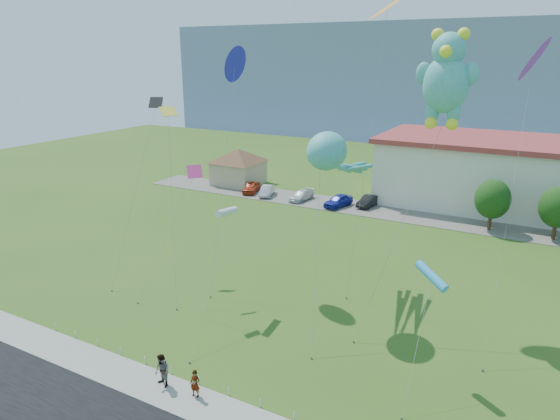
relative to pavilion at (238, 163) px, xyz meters
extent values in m
plane|color=#325618|center=(24.00, -38.00, -3.02)|extent=(160.00, 160.00, 0.00)
cube|color=gray|center=(24.00, -40.75, -2.97)|extent=(80.00, 2.50, 0.10)
cube|color=#59544C|center=(24.00, -3.00, -2.99)|extent=(70.00, 6.00, 0.06)
cube|color=slate|center=(24.00, 82.00, 9.48)|extent=(160.00, 50.00, 25.00)
cube|color=tan|center=(0.00, 0.00, -1.42)|extent=(6.00, 6.00, 3.20)
pyramid|color=brown|center=(0.00, 0.00, 1.08)|extent=(9.20, 9.20, 1.80)
cylinder|color=white|center=(11.00, -39.30, -2.77)|extent=(0.05, 0.05, 0.50)
cylinder|color=white|center=(13.00, -39.30, -2.77)|extent=(0.05, 0.05, 0.50)
cylinder|color=white|center=(15.00, -39.30, -2.77)|extent=(0.05, 0.05, 0.50)
cylinder|color=white|center=(17.00, -39.30, -2.77)|extent=(0.05, 0.05, 0.50)
cylinder|color=white|center=(19.00, -39.30, -2.77)|extent=(0.05, 0.05, 0.50)
cylinder|color=white|center=(21.00, -39.30, -2.77)|extent=(0.05, 0.05, 0.50)
cylinder|color=white|center=(23.00, -39.30, -2.77)|extent=(0.05, 0.05, 0.50)
cylinder|color=white|center=(25.00, -39.30, -2.77)|extent=(0.05, 0.05, 0.50)
cylinder|color=white|center=(27.00, -39.30, -2.77)|extent=(0.05, 0.05, 0.50)
cylinder|color=white|center=(29.00, -39.30, -2.77)|extent=(0.05, 0.05, 0.50)
cylinder|color=#3F2B19|center=(34.00, -4.00, -1.92)|extent=(0.36, 0.36, 2.20)
ellipsoid|color=#14380F|center=(34.00, -4.00, 0.38)|extent=(3.60, 3.60, 4.14)
cylinder|color=#3F2B19|center=(40.00, -4.00, -1.92)|extent=(0.36, 0.36, 2.20)
ellipsoid|color=#14380F|center=(40.00, -4.00, 0.38)|extent=(3.60, 3.60, 4.14)
imported|color=gray|center=(23.58, -40.32, -2.14)|extent=(0.62, 0.46, 1.56)
imported|color=gray|center=(21.45, -40.49, -1.96)|extent=(1.11, 0.98, 1.93)
imported|color=#B23316|center=(4.18, -3.26, -2.26)|extent=(2.66, 4.40, 1.40)
imported|color=#ADACB3|center=(6.78, -3.65, -2.31)|extent=(2.52, 4.19, 1.30)
imported|color=silver|center=(11.69, -3.40, -2.36)|extent=(2.21, 4.37, 1.22)
imported|color=#1C259B|center=(16.87, -3.80, -2.23)|extent=(2.74, 4.60, 1.47)
imported|color=black|center=(20.04, -2.02, -2.31)|extent=(1.88, 4.11, 1.31)
ellipsoid|color=teal|center=(25.29, -27.42, 8.46)|extent=(2.61, 3.39, 2.61)
sphere|color=white|center=(24.82, -28.44, 8.74)|extent=(0.41, 0.41, 0.41)
sphere|color=white|center=(25.76, -28.44, 8.74)|extent=(0.41, 0.41, 0.41)
cylinder|color=slate|center=(27.53, -34.11, -2.94)|extent=(0.10, 0.10, 0.16)
cylinder|color=gray|center=(26.41, -31.27, 2.40)|extent=(2.27, 5.72, 10.53)
ellipsoid|color=teal|center=(31.95, -23.87, 12.81)|extent=(2.93, 2.49, 3.67)
sphere|color=teal|center=(31.95, -23.87, 14.95)|extent=(2.14, 2.14, 2.14)
sphere|color=#FEFA28|center=(31.16, -23.87, 15.86)|extent=(0.79, 0.79, 0.79)
sphere|color=#FEFA28|center=(32.74, -23.87, 15.86)|extent=(0.79, 0.79, 0.79)
sphere|color=#FEFA28|center=(31.95, -24.77, 14.84)|extent=(0.79, 0.79, 0.79)
ellipsoid|color=teal|center=(30.48, -23.87, 13.49)|extent=(1.02, 0.72, 1.42)
ellipsoid|color=teal|center=(33.41, -23.87, 13.49)|extent=(1.02, 0.72, 1.42)
ellipsoid|color=teal|center=(31.27, -23.87, 11.12)|extent=(0.90, 0.79, 1.47)
ellipsoid|color=teal|center=(32.62, -23.87, 11.12)|extent=(0.90, 0.79, 1.47)
sphere|color=#FEFA28|center=(31.27, -24.09, 10.33)|extent=(0.79, 0.79, 0.79)
sphere|color=#FEFA28|center=(32.62, -24.09, 10.33)|extent=(0.79, 0.79, 0.79)
cylinder|color=slate|center=(29.13, -31.18, -2.94)|extent=(0.10, 0.10, 0.16)
cylinder|color=gray|center=(30.54, -27.52, 3.62)|extent=(2.85, 7.34, 12.98)
cone|color=#2824CD|center=(16.15, -24.52, 13.94)|extent=(1.80, 1.33, 1.33)
cylinder|color=slate|center=(17.37, -30.53, -2.94)|extent=(0.10, 0.10, 0.16)
cylinder|color=gray|center=(16.76, -27.52, 5.44)|extent=(1.24, 6.04, 16.61)
cylinder|color=#309DDC|center=(33.70, -32.04, 3.02)|extent=(0.50, 2.25, 0.87)
cylinder|color=slate|center=(33.78, -36.71, -2.94)|extent=(0.10, 0.10, 0.16)
cylinder|color=gray|center=(33.74, -34.38, -0.02)|extent=(0.10, 4.70, 5.70)
cube|color=black|center=(9.11, -25.91, 10.85)|extent=(1.29, 1.29, 0.86)
cylinder|color=slate|center=(9.99, -33.37, -2.94)|extent=(0.10, 0.10, 0.16)
cylinder|color=gray|center=(9.55, -29.64, 3.89)|extent=(0.91, 7.48, 13.53)
cone|color=purple|center=(36.66, -19.73, 14.39)|extent=(1.80, 1.33, 1.33)
cylinder|color=slate|center=(36.82, -30.43, -2.94)|extent=(0.10, 0.10, 0.16)
cylinder|color=gray|center=(36.74, -25.08, 5.66)|extent=(0.18, 10.73, 17.06)
cube|color=yellow|center=(14.25, -30.34, 10.80)|extent=(1.29, 1.29, 0.86)
cylinder|color=slate|center=(16.38, -33.27, -2.94)|extent=(0.10, 0.10, 0.16)
cylinder|color=gray|center=(15.31, -31.80, 3.87)|extent=(2.16, 2.97, 13.47)
cylinder|color=silver|center=(19.15, -30.54, 4.11)|extent=(0.50, 2.25, 0.87)
cylinder|color=slate|center=(21.31, -38.01, -2.94)|extent=(0.10, 0.10, 0.16)
cylinder|color=gray|center=(20.23, -34.27, 0.52)|extent=(2.19, 7.49, 6.79)
cube|color=#F73686|center=(15.35, -29.11, 6.30)|extent=(1.29, 1.29, 0.86)
cylinder|color=slate|center=(13.18, -33.88, -2.94)|extent=(0.10, 0.10, 0.16)
cylinder|color=gray|center=(14.26, -31.49, 1.62)|extent=(2.21, 4.79, 8.98)
cone|color=orange|center=(27.16, -21.88, 17.82)|extent=(1.80, 1.33, 1.33)
cylinder|color=slate|center=(26.51, -25.76, -2.94)|extent=(0.10, 0.10, 0.16)
cylinder|color=gray|center=(26.83, -23.82, 7.38)|extent=(0.68, 3.90, 20.49)
camera|label=1|loc=(38.39, -58.02, 14.63)|focal=32.00mm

